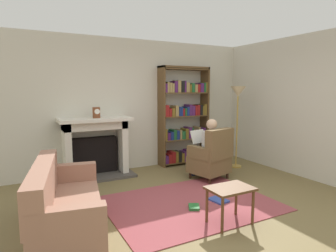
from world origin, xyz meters
TOP-DOWN VIEW (x-y plane):
  - ground at (0.00, 0.00)m, footprint 14.00×14.00m
  - back_wall at (0.00, 2.55)m, footprint 5.60×0.10m
  - side_wall_right at (2.65, 1.25)m, footprint 0.10×5.20m
  - area_rug at (0.00, 0.30)m, footprint 2.40×1.80m
  - fireplace at (-0.90, 2.30)m, footprint 1.37×0.64m
  - mantel_clock at (-0.88, 2.20)m, footprint 0.14×0.14m
  - bookshelf at (1.10, 2.33)m, footprint 1.16×0.32m
  - armchair_reading at (0.97, 1.10)m, footprint 0.77×0.76m
  - seated_reader at (0.94, 1.21)m, footprint 0.45×0.58m
  - sofa_floral at (-1.77, 0.22)m, footprint 1.01×1.80m
  - side_table at (0.10, -0.46)m, footprint 0.56×0.39m
  - scattered_books at (0.22, 0.15)m, footprint 0.71×0.33m
  - floor_lamp at (1.96, 1.55)m, footprint 0.32×0.32m

SIDE VIEW (x-z plane):
  - ground at x=0.00m, z-range 0.00..0.00m
  - area_rug at x=0.00m, z-range 0.00..0.01m
  - scattered_books at x=0.22m, z-range 0.01..0.05m
  - sofa_floral at x=-1.77m, z-range -0.10..0.75m
  - side_table at x=0.10m, z-range 0.16..0.64m
  - armchair_reading at x=0.97m, z-range -0.06..0.91m
  - fireplace at x=-0.90m, z-range 0.03..1.18m
  - seated_reader at x=0.94m, z-range 0.05..1.19m
  - bookshelf at x=1.10m, z-range -0.03..2.14m
  - mantel_clock at x=-0.88m, z-range 1.15..1.35m
  - back_wall at x=0.00m, z-range 0.00..2.70m
  - side_wall_right at x=2.65m, z-range 0.00..2.70m
  - floor_lamp at x=1.96m, z-range 0.61..2.35m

